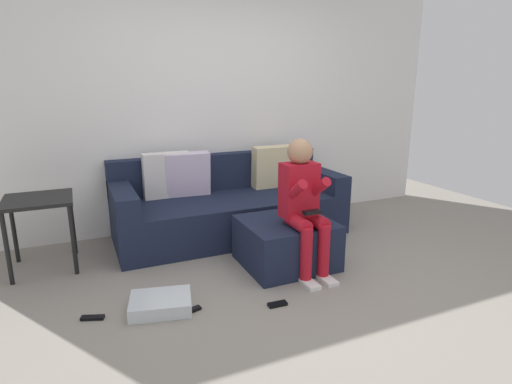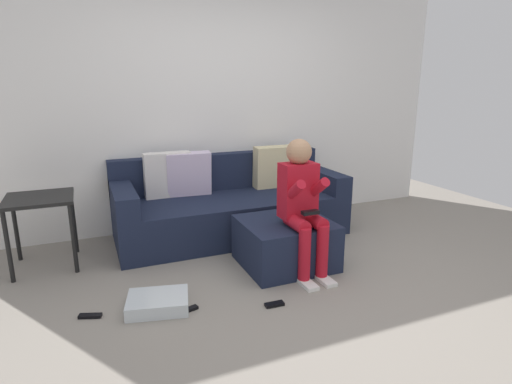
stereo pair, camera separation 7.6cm
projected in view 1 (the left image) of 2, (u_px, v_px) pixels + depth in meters
ground_plane at (306, 296)px, 3.12m from camera, size 7.20×7.20×0.00m
wall_back at (218, 100)px, 4.52m from camera, size 5.54×0.10×2.76m
couch_sectional at (228, 205)px, 4.37m from camera, size 2.34×0.93×0.89m
ottoman at (286, 243)px, 3.63m from camera, size 0.75×0.70×0.40m
person_seated at (303, 199)px, 3.40m from camera, size 0.30×0.56×1.12m
storage_bin at (161, 303)px, 2.92m from camera, size 0.48×0.41×0.10m
side_table at (39, 209)px, 3.47m from camera, size 0.54×0.53×0.63m
remote_near_ottoman at (277, 304)px, 2.98m from camera, size 0.14×0.06×0.02m
remote_by_storage_bin at (191, 310)px, 2.90m from camera, size 0.15×0.08×0.02m
remote_under_side_table at (93, 318)px, 2.81m from camera, size 0.16×0.10×0.02m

